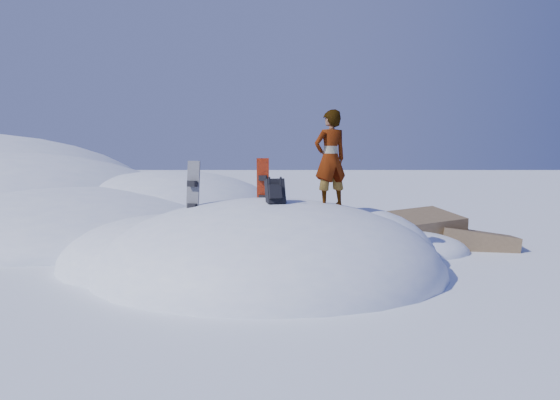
{
  "coord_description": "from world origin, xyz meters",
  "views": [
    {
      "loc": [
        0.26,
        -10.69,
        2.43
      ],
      "look_at": [
        0.22,
        0.3,
        1.44
      ],
      "focal_mm": 35.0,
      "sensor_mm": 36.0,
      "label": 1
    }
  ],
  "objects_px": {
    "snowboard_dark": "(193,198)",
    "person": "(330,159)",
    "snowboard_red": "(263,190)",
    "backpack": "(275,192)"
  },
  "relations": [
    {
      "from": "snowboard_dark",
      "to": "snowboard_red",
      "type": "bearing_deg",
      "value": 51.87
    },
    {
      "from": "snowboard_red",
      "to": "snowboard_dark",
      "type": "xyz_separation_m",
      "value": [
        -1.35,
        -0.7,
        -0.1
      ]
    },
    {
      "from": "backpack",
      "to": "snowboard_red",
      "type": "bearing_deg",
      "value": 87.69
    },
    {
      "from": "backpack",
      "to": "person",
      "type": "relative_size",
      "value": 0.29
    },
    {
      "from": "snowboard_red",
      "to": "person",
      "type": "relative_size",
      "value": 0.71
    },
    {
      "from": "backpack",
      "to": "person",
      "type": "height_order",
      "value": "person"
    },
    {
      "from": "snowboard_dark",
      "to": "backpack",
      "type": "height_order",
      "value": "snowboard_dark"
    },
    {
      "from": "snowboard_dark",
      "to": "person",
      "type": "height_order",
      "value": "person"
    },
    {
      "from": "backpack",
      "to": "snowboard_dark",
      "type": "bearing_deg",
      "value": 149.35
    },
    {
      "from": "snowboard_dark",
      "to": "person",
      "type": "bearing_deg",
      "value": 28.12
    }
  ]
}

